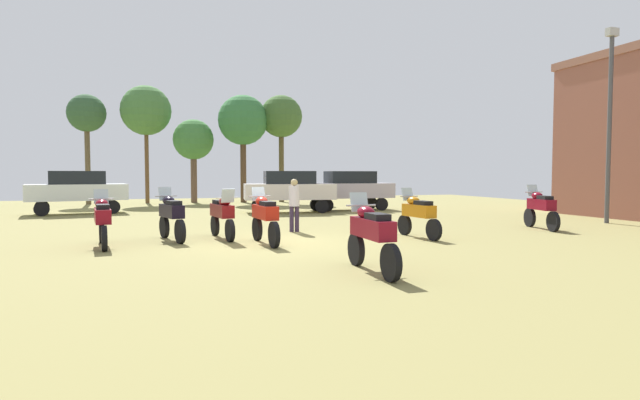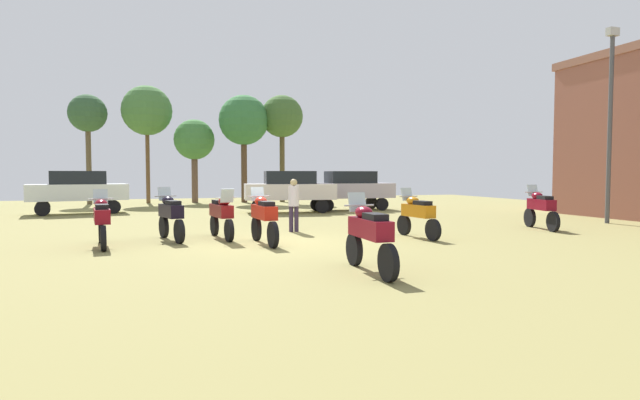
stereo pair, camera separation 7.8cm
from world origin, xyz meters
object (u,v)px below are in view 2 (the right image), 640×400
(car_2, at_px, (350,187))
(tree_4, at_px, (147,111))
(motorcycle_7, at_px, (417,214))
(tree_7, at_px, (88,115))
(motorcycle_8, at_px, (541,208))
(motorcycle_2, at_px, (221,214))
(car_3, at_px, (290,188))
(car_1, at_px, (78,189))
(person_1, at_px, (294,201))
(motorcycle_5, at_px, (102,219))
(lamp_post, at_px, (610,116))
(motorcycle_1, at_px, (264,216))
(tree_1, at_px, (194,141))
(tree_6, at_px, (244,121))
(motorcycle_6, at_px, (171,215))
(tree_2, at_px, (282,118))
(motorcycle_3, at_px, (369,234))

(car_2, distance_m, tree_4, 14.68)
(motorcycle_7, distance_m, tree_7, 23.90)
(motorcycle_8, height_order, tree_7, tree_7)
(motorcycle_2, xyz_separation_m, car_3, (4.25, 8.97, 0.45))
(car_1, height_order, person_1, car_1)
(motorcycle_5, relative_size, tree_7, 0.34)
(motorcycle_5, relative_size, motorcycle_8, 1.05)
(motorcycle_2, distance_m, motorcycle_8, 10.58)
(motorcycle_8, relative_size, tree_4, 0.29)
(tree_7, relative_size, lamp_post, 0.92)
(car_3, height_order, lamp_post, lamp_post)
(motorcycle_5, relative_size, person_1, 1.33)
(motorcycle_1, distance_m, car_1, 14.12)
(motorcycle_8, xyz_separation_m, tree_1, (-10.17, 19.70, 3.27))
(motorcycle_5, distance_m, tree_6, 20.46)
(motorcycle_6, bearing_deg, motorcycle_1, -47.48)
(motorcycle_1, bearing_deg, tree_1, 86.14)
(person_1, relative_size, tree_7, 0.26)
(motorcycle_7, bearing_deg, car_2, 73.35)
(tree_7, bearing_deg, car_2, -34.65)
(motorcycle_8, relative_size, tree_1, 0.40)
(motorcycle_1, distance_m, car_2, 12.94)
(motorcycle_2, distance_m, tree_2, 19.61)
(tree_1, distance_m, tree_2, 5.89)
(tree_2, xyz_separation_m, tree_6, (-2.52, 0.09, -0.30))
(motorcycle_5, xyz_separation_m, tree_6, (6.59, 18.82, 4.56))
(motorcycle_8, distance_m, person_1, 8.33)
(motorcycle_3, relative_size, motorcycle_8, 1.06)
(motorcycle_5, xyz_separation_m, person_1, (5.53, 1.74, 0.27))
(motorcycle_2, distance_m, lamp_post, 14.84)
(car_3, bearing_deg, tree_4, 39.81)
(tree_7, bearing_deg, motorcycle_5, -81.96)
(tree_6, distance_m, lamp_post, 21.04)
(tree_6, bearing_deg, car_3, -85.13)
(car_1, distance_m, tree_6, 12.01)
(car_3, xyz_separation_m, tree_7, (-10.14, 9.99, 4.26))
(motorcycle_6, bearing_deg, tree_4, 77.71)
(motorcycle_3, bearing_deg, car_3, 81.93)
(motorcycle_3, relative_size, tree_6, 0.33)
(motorcycle_1, distance_m, person_1, 2.90)
(motorcycle_8, bearing_deg, tree_2, 116.74)
(tree_7, distance_m, lamp_post, 27.70)
(motorcycle_2, bearing_deg, motorcycle_7, 155.96)
(car_2, height_order, tree_1, tree_1)
(motorcycle_3, height_order, car_3, car_3)
(tree_1, height_order, tree_4, tree_4)
(motorcycle_2, height_order, motorcycle_7, motorcycle_2)
(motorcycle_7, xyz_separation_m, tree_1, (-5.11, 20.48, 3.29))
(motorcycle_3, xyz_separation_m, car_1, (-7.51, 17.06, 0.43))
(motorcycle_6, height_order, lamp_post, lamp_post)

